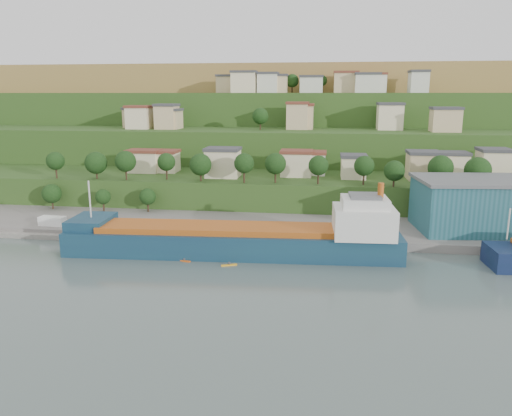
% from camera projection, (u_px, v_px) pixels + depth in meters
% --- Properties ---
extents(ground, '(500.00, 500.00, 0.00)m').
position_uv_depth(ground, '(252.00, 268.00, 101.45)').
color(ground, '#44534D').
rests_on(ground, ground).
extents(quay, '(220.00, 26.00, 4.00)m').
position_uv_depth(quay, '(347.00, 234.00, 125.81)').
color(quay, slate).
rests_on(quay, ground).
extents(pebble_beach, '(40.00, 18.00, 2.40)m').
position_uv_depth(pebble_beach, '(56.00, 230.00, 130.04)').
color(pebble_beach, slate).
rests_on(pebble_beach, ground).
extents(hillside, '(360.00, 210.86, 96.00)m').
position_uv_depth(hillside, '(298.00, 161.00, 264.30)').
color(hillside, '#284719').
rests_on(hillside, ground).
extents(cargo_ship_near, '(73.77, 15.30, 18.83)m').
position_uv_depth(cargo_ship_near, '(243.00, 241.00, 109.37)').
color(cargo_ship_near, '#122B46').
rests_on(cargo_ship_near, ground).
extents(warehouse, '(32.79, 22.08, 12.80)m').
position_uv_depth(warehouse, '(482.00, 204.00, 120.81)').
color(warehouse, '#1D4F57').
rests_on(warehouse, quay).
extents(caravan, '(6.78, 3.23, 3.08)m').
position_uv_depth(caravan, '(53.00, 223.00, 126.48)').
color(caravan, white).
rests_on(caravan, pebble_beach).
extents(dinghy, '(4.50, 2.13, 0.87)m').
position_uv_depth(dinghy, '(100.00, 228.00, 125.82)').
color(dinghy, silver).
rests_on(dinghy, pebble_beach).
extents(kayak_orange, '(2.92, 1.28, 0.72)m').
position_uv_depth(kayak_orange, '(184.00, 260.00, 105.46)').
color(kayak_orange, orange).
rests_on(kayak_orange, ground).
extents(kayak_yellow, '(3.25, 1.83, 0.82)m').
position_uv_depth(kayak_yellow, '(229.00, 264.00, 102.84)').
color(kayak_yellow, '#F2A61C').
rests_on(kayak_yellow, ground).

